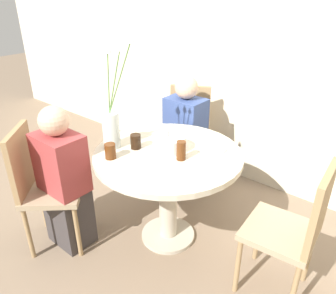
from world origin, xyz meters
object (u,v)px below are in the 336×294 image
drink_glass_2 (136,141)px  side_plate (212,148)px  drink_glass_0 (110,151)px  flower_vase (112,122)px  chair_right_flank (188,130)px  chair_left_flank (41,182)px  chair_far_back (295,226)px  drink_glass_1 (181,150)px  birthday_cake (169,144)px  person_guest (185,138)px  person_boy (64,184)px

drink_glass_2 → side_plate: bearing=39.1°
drink_glass_2 → drink_glass_0: bearing=-96.8°
flower_vase → chair_right_flank: bearing=93.4°
chair_right_flank → side_plate: chair_right_flank is taller
chair_left_flank → drink_glass_0: (0.42, 0.30, 0.26)m
chair_far_back → drink_glass_1: size_ratio=7.17×
chair_far_back → side_plate: bearing=-108.4°
birthday_cake → chair_far_back: bearing=2.8°
person_guest → drink_glass_0: bearing=-84.0°
drink_glass_2 → person_guest: (-0.13, 0.75, -0.28)m
chair_left_flank → person_boy: 0.16m
birthday_cake → person_boy: person_boy is taller
birthday_cake → drink_glass_0: (-0.22, -0.34, 0.00)m
person_guest → person_boy: bearing=-100.0°
drink_glass_0 → drink_glass_2: bearing=83.2°
chair_left_flank → birthday_cake: size_ratio=4.21×
chair_right_flank → chair_far_back: size_ratio=1.00×
birthday_cake → person_guest: bearing=117.3°
chair_far_back → drink_glass_0: (-1.13, -0.38, 0.26)m
person_guest → person_boy: 1.17m
birthday_cake → person_boy: (-0.53, -0.53, -0.28)m
birthday_cake → drink_glass_1: birthday_cake is taller
chair_far_back → birthday_cake: size_ratio=4.21×
drink_glass_1 → person_boy: 0.88m
flower_vase → person_boy: 0.56m
chair_right_flank → chair_left_flank: 1.42m
drink_glass_1 → side_plate: bearing=75.1°
drink_glass_0 → drink_glass_1: drink_glass_1 is taller
chair_right_flank → drink_glass_1: chair_right_flank is taller
chair_far_back → side_plate: chair_far_back is taller
side_plate → drink_glass_0: size_ratio=2.02×
side_plate → person_guest: bearing=142.7°
birthday_cake → person_boy: size_ratio=0.20×
flower_vase → drink_glass_0: size_ratio=7.43×
birthday_cake → person_guest: 0.76m
drink_glass_2 → person_boy: 0.59m
chair_far_back → flower_vase: 1.34m
drink_glass_1 → drink_glass_2: (-0.34, -0.07, -0.01)m
drink_glass_0 → drink_glass_2: 0.21m
chair_right_flank → chair_far_back: bearing=-56.4°
flower_vase → drink_glass_0: (0.12, -0.13, -0.13)m
drink_glass_2 → person_guest: size_ratio=0.09×
chair_right_flank → person_boy: (-0.13, -1.29, -0.02)m
chair_left_flank → person_boy: person_boy is taller
birthday_cake → flower_vase: flower_vase is taller
chair_far_back → birthday_cake: (-0.91, -0.05, 0.26)m
drink_glass_0 → person_boy: size_ratio=0.09×
flower_vase → drink_glass_0: flower_vase is taller
drink_glass_1 → birthday_cake: bearing=160.7°
chair_far_back → person_boy: size_ratio=0.85×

